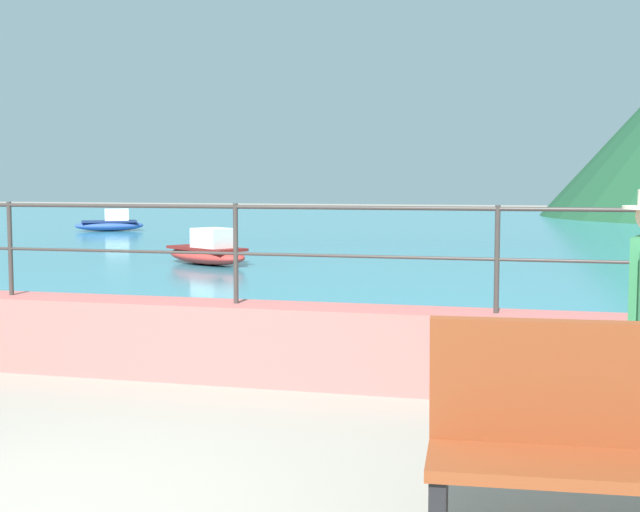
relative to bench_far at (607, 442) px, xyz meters
The scene contains 7 objects.
ground_plane 3.03m from the bench_far, behind, with size 120.00×120.00×0.00m, color gray.
promenade_wall 4.27m from the bench_far, 134.30° to the left, with size 20.00×0.56×0.70m, color #BC605B.
railing 4.34m from the bench_far, 134.30° to the left, with size 18.44×0.04×0.90m.
lake_water 25.87m from the bench_far, 96.61° to the left, with size 64.00×44.32×0.06m, color teal.
bench_far is the anchor object (origin of this frame).
boat_3 14.41m from the bench_far, 119.29° to the left, with size 2.43×1.98×0.76m.
boat_4 27.20m from the bench_far, 122.80° to the left, with size 2.45×1.88×0.76m.
Camera 1 is at (2.65, -4.10, 1.81)m, focal length 48.64 mm.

